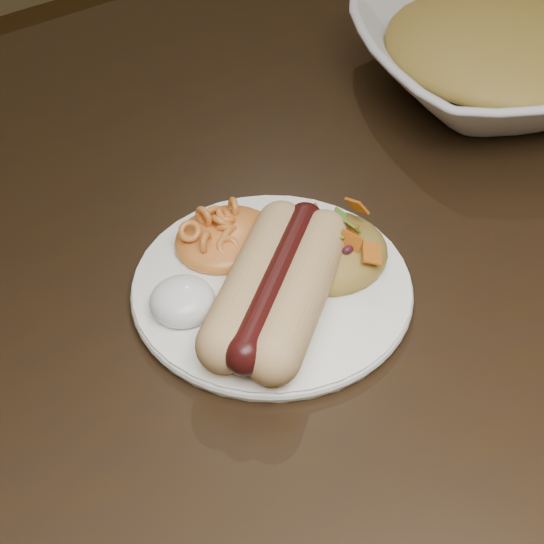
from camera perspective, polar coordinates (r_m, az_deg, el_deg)
table at (r=0.66m, az=-9.93°, el=-9.87°), size 1.60×0.90×0.75m
plate at (r=0.60m, az=0.00°, el=-1.05°), size 0.27×0.27×0.01m
hotdog at (r=0.57m, az=0.37°, el=-0.91°), size 0.13×0.13×0.04m
mac_and_cheese at (r=0.62m, az=-3.20°, el=3.07°), size 0.10×0.10×0.03m
sour_cream at (r=0.57m, az=-6.19°, el=-1.59°), size 0.06×0.06×0.03m
taco_salad at (r=0.61m, az=3.95°, el=2.00°), size 0.09×0.08×0.04m
serving_bowl at (r=0.84m, az=15.42°, el=13.89°), size 0.35×0.35×0.07m
bowl_filling at (r=0.83m, az=15.65°, el=14.89°), size 0.26×0.26×0.06m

